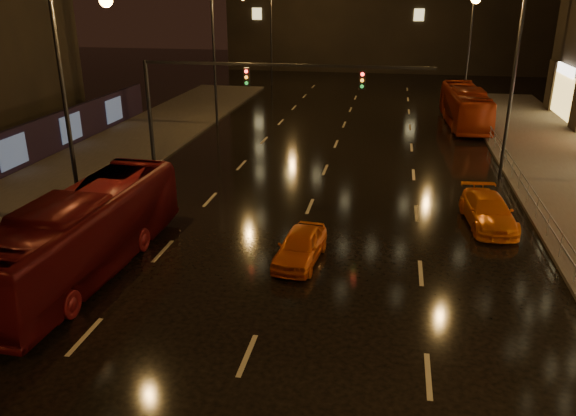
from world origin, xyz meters
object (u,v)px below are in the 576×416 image
(bus_red, at_px, (83,234))
(bus_curb, at_px, (465,106))
(taxi_far, at_px, (488,211))
(taxi_near, at_px, (300,246))

(bus_red, distance_m, bus_curb, 31.90)
(bus_red, bearing_deg, bus_curb, 61.67)
(bus_red, relative_size, bus_curb, 1.05)
(bus_curb, distance_m, taxi_far, 20.33)
(bus_red, xyz_separation_m, taxi_far, (15.00, 7.31, -0.87))
(taxi_near, height_order, taxi_far, taxi_far)
(bus_curb, bearing_deg, bus_red, -122.97)
(bus_red, height_order, taxi_near, bus_red)
(taxi_near, bearing_deg, taxi_far, 39.39)
(taxi_near, bearing_deg, bus_curb, 77.07)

